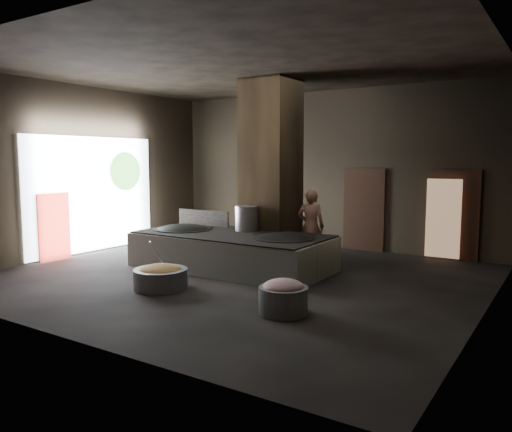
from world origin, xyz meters
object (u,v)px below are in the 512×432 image
Objects in this scene: hearth_platform at (232,252)px; meat_basin at (283,300)px; wok_left at (183,232)px; wok_right at (283,242)px; cook at (311,226)px; veg_basin at (161,279)px; stock_pot at (247,218)px.

hearth_platform reaches higher than meat_basin.
wok_left is 1.07× the size of wok_right.
wok_right is (2.80, 0.10, 0.00)m from wok_left.
cook reaches higher than wok_left.
veg_basin is (-1.47, -2.30, -0.55)m from wok_right.
wok_right is 2.81m from meat_basin.
hearth_platform is at bearing 1.97° from wok_left.
cook is 2.22× the size of meat_basin.
hearth_platform is at bearing 86.98° from veg_basin.
meat_basin is (1.37, -2.39, -0.52)m from wok_right.
wok_left is 2.80m from wok_right.
meat_basin is at bearing -28.74° from wok_left.
cook is 4.18m from meat_basin.
cook reaches higher than meat_basin.
cook is (1.29, 1.52, 0.51)m from hearth_platform.
cook is at bearing 69.60° from veg_basin.
stock_pot is (0.05, 0.55, 0.73)m from hearth_platform.
hearth_platform is 7.67× the size of stock_pot.
stock_pot reaches higher than veg_basin.
hearth_platform is 1.40m from wok_right.
wok_left reaches higher than wok_right.
veg_basin is at bearing -122.54° from wok_right.
meat_basin reaches higher than veg_basin.
stock_pot is at bearing 19.95° from cook.
wok_right is 1.44m from stock_pot.
stock_pot is 1.59m from cook.
cook reaches higher than stock_pot.
cook is at bearing 92.51° from wok_right.
meat_basin is (2.67, -2.89, -0.90)m from stock_pot.
cook is 1.72× the size of veg_basin.
wok_right is at bearing -21.04° from stock_pot.
wok_left is 2.42× the size of stock_pot.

